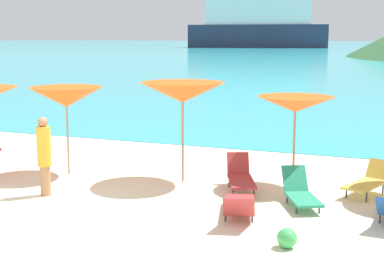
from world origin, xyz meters
TOP-DOWN VIEW (x-y plane):
  - ground_plane at (0.00, 10.00)m, footprint 50.00×100.00m
  - umbrella_2 at (-1.45, 3.26)m, footprint 1.79×1.79m
  - umbrella_3 at (1.46, 3.63)m, footprint 2.08×2.08m
  - umbrella_4 at (3.99, 4.15)m, footprint 1.81×1.81m
  - lounge_chair_2 at (2.95, 3.41)m, footprint 1.04×1.56m
  - lounge_chair_3 at (5.64, 4.04)m, footprint 0.99×1.49m
  - lounge_chair_4 at (4.40, 2.74)m, footprint 1.07×1.46m
  - lounge_chair_5 at (3.47, 1.52)m, footprint 1.00×1.81m
  - beachgoer_1 at (-0.87, 1.48)m, footprint 0.29×0.29m
  - beach_ball at (4.62, 0.35)m, footprint 0.33×0.33m
  - cruise_ship at (-37.32, 161.09)m, footprint 43.14×14.08m

SIDE VIEW (x-z plane):
  - ground_plane at x=0.00m, z-range -0.30..0.00m
  - beach_ball at x=4.62m, z-range 0.00..0.33m
  - lounge_chair_5 at x=3.47m, z-range -0.06..0.55m
  - lounge_chair_4 at x=4.40m, z-range -0.07..0.63m
  - lounge_chair_3 at x=5.64m, z-range -0.03..0.66m
  - lounge_chair_2 at x=2.95m, z-range -0.05..0.69m
  - beachgoer_1 at x=-0.87m, z-range 0.06..1.78m
  - umbrella_4 at x=3.99m, z-range 0.86..2.93m
  - umbrella_2 at x=-1.45m, z-range 0.85..3.03m
  - umbrella_3 at x=1.46m, z-range 0.94..3.30m
  - cruise_ship at x=-37.32m, z-range -2.56..19.70m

